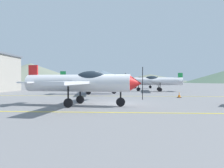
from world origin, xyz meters
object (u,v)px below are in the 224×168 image
(airplane_far, at_px, (156,81))
(airplane_back, at_px, (137,81))
(traffic_cone_front, at_px, (179,95))
(airplane_mid, at_px, (93,81))
(airplane_near, at_px, (82,82))

(airplane_far, distance_m, airplane_back, 11.73)
(airplane_back, bearing_deg, traffic_cone_front, -83.06)
(airplane_mid, bearing_deg, airplane_near, -84.77)
(airplane_near, distance_m, airplane_back, 30.41)
(traffic_cone_front, bearing_deg, airplane_near, -140.55)
(airplane_near, distance_m, traffic_cone_front, 11.00)
(airplane_mid, relative_size, traffic_cone_front, 16.21)
(airplane_near, bearing_deg, airplane_far, 66.94)
(airplane_mid, xyz_separation_m, traffic_cone_front, (9.50, -4.74, -1.32))
(airplane_near, xyz_separation_m, airplane_back, (5.64, 29.89, 0.00))
(airplane_mid, xyz_separation_m, airplane_back, (6.70, 18.21, 0.00))
(airplane_near, height_order, airplane_far, same)
(airplane_far, bearing_deg, airplane_back, 100.72)
(airplane_back, bearing_deg, airplane_mid, -110.21)
(airplane_near, xyz_separation_m, airplane_far, (7.82, 18.36, 0.00))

